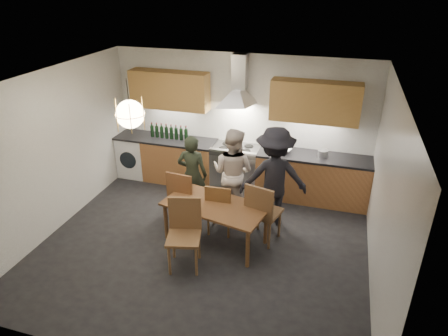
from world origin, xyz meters
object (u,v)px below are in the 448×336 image
(chair_front, at_px, (184,228))
(stock_pot, at_px, (323,154))
(wine_bottles, at_px, (169,131))
(person_mid, at_px, (233,172))
(dining_table, at_px, (215,209))
(person_left, at_px, (192,175))
(person_right, at_px, (274,177))
(mixing_bowl, at_px, (283,150))
(chair_back_left, at_px, (183,194))

(chair_front, xyz_separation_m, stock_pot, (1.72, 2.40, 0.37))
(wine_bottles, bearing_deg, person_mid, -29.41)
(dining_table, distance_m, stock_pot, 2.33)
(stock_pot, bearing_deg, person_left, -154.35)
(dining_table, distance_m, person_left, 1.01)
(person_left, bearing_deg, dining_table, 127.58)
(wine_bottles, bearing_deg, person_left, -49.86)
(chair_front, height_order, stock_pot, chair_front)
(person_right, bearing_deg, wine_bottles, -39.69)
(chair_front, xyz_separation_m, mixing_bowl, (1.01, 2.41, 0.34))
(mixing_bowl, height_order, stock_pot, stock_pot)
(dining_table, height_order, stock_pot, stock_pot)
(chair_back_left, height_order, person_mid, person_mid)
(person_left, xyz_separation_m, mixing_bowl, (1.41, 1.03, 0.21))
(chair_back_left, bearing_deg, mixing_bowl, -128.96)
(chair_back_left, distance_m, person_left, 0.46)
(dining_table, height_order, person_mid, person_mid)
(chair_back_left, relative_size, mixing_bowl, 3.53)
(chair_back_left, height_order, wine_bottles, wine_bottles)
(stock_pot, bearing_deg, chair_front, -125.68)
(dining_table, relative_size, wine_bottles, 2.14)
(chair_front, height_order, mixing_bowl, chair_front)
(dining_table, bearing_deg, person_mid, 100.92)
(dining_table, distance_m, wine_bottles, 2.42)
(mixing_bowl, bearing_deg, stock_pot, -0.69)
(chair_front, bearing_deg, stock_pot, 40.16)
(person_mid, height_order, mixing_bowl, person_mid)
(person_left, distance_m, person_mid, 0.70)
(person_left, xyz_separation_m, wine_bottles, (-0.89, 1.05, 0.32))
(chair_front, relative_size, person_left, 0.72)
(person_mid, height_order, stock_pot, person_mid)
(dining_table, xyz_separation_m, person_right, (0.76, 0.79, 0.27))
(chair_back_left, xyz_separation_m, person_right, (1.43, 0.48, 0.29))
(chair_front, distance_m, person_right, 1.77)
(person_right, xyz_separation_m, stock_pot, (0.70, 0.97, 0.10))
(chair_back_left, distance_m, person_mid, 0.94)
(chair_front, bearing_deg, person_right, 40.23)
(chair_back_left, distance_m, stock_pot, 2.61)
(chair_back_left, height_order, person_left, person_left)
(chair_back_left, bearing_deg, chair_front, 118.55)
(person_left, distance_m, mixing_bowl, 1.76)
(person_mid, bearing_deg, chair_back_left, 53.27)
(chair_front, xyz_separation_m, person_mid, (0.28, 1.55, 0.20))
(chair_back_left, bearing_deg, dining_table, 159.99)
(chair_back_left, bearing_deg, stock_pot, -140.46)
(person_left, bearing_deg, chair_back_left, 84.99)
(person_left, height_order, person_mid, person_mid)
(dining_table, distance_m, chair_front, 0.68)
(mixing_bowl, bearing_deg, chair_front, -112.83)
(dining_table, relative_size, chair_front, 1.65)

